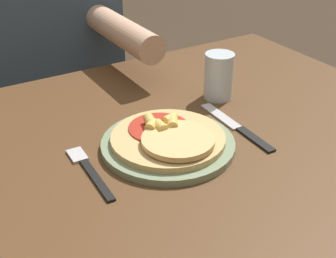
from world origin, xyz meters
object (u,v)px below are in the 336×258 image
(pizza, at_px, (169,137))
(drinking_glass, at_px, (219,76))
(plate, at_px, (168,144))
(knife, at_px, (237,127))
(person_diner, at_px, (54,68))
(fork, at_px, (88,169))
(dining_table, at_px, (161,203))

(pizza, relative_size, drinking_glass, 2.05)
(plate, distance_m, knife, 0.16)
(plate, height_order, pizza, pizza)
(plate, height_order, person_diner, person_diner)
(knife, bearing_deg, drinking_glass, 68.98)
(fork, relative_size, person_diner, 0.15)
(knife, bearing_deg, dining_table, -178.44)
(plate, xyz_separation_m, person_diner, (-0.01, 0.64, -0.07))
(dining_table, relative_size, knife, 5.41)
(dining_table, relative_size, drinking_glass, 11.53)
(dining_table, xyz_separation_m, pizza, (0.02, 0.01, 0.14))
(pizza, distance_m, person_diner, 0.65)
(knife, bearing_deg, plate, 176.63)
(plate, height_order, drinking_glass, drinking_glass)
(plate, relative_size, pizza, 1.17)
(knife, distance_m, person_diner, 0.67)
(plate, bearing_deg, person_diner, 90.45)
(plate, distance_m, pizza, 0.02)
(plate, relative_size, fork, 1.42)
(fork, bearing_deg, pizza, -4.47)
(person_diner, bearing_deg, fork, -103.45)
(plate, relative_size, person_diner, 0.21)
(fork, distance_m, drinking_glass, 0.39)
(dining_table, bearing_deg, plate, 30.43)
(dining_table, bearing_deg, person_diner, 88.34)
(dining_table, xyz_separation_m, drinking_glass, (0.23, 0.14, 0.16))
(knife, bearing_deg, person_diner, 103.94)
(plate, distance_m, person_diner, 0.64)
(drinking_glass, bearing_deg, dining_table, -148.96)
(pizza, bearing_deg, person_diner, 90.46)
(dining_table, distance_m, plate, 0.12)
(pizza, distance_m, knife, 0.16)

